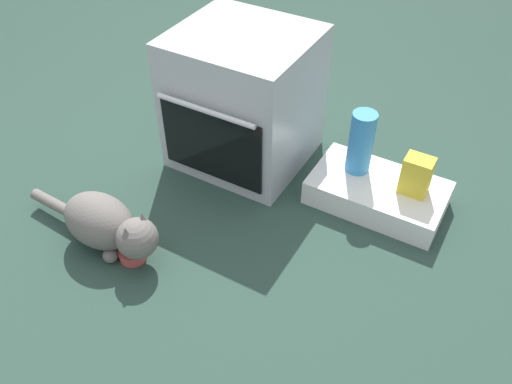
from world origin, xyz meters
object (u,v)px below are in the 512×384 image
pantry_cabinet (377,193)px  snack_bag (416,176)px  food_bowl (133,253)px  cat (107,224)px  water_bottle (361,143)px  oven (244,99)px

pantry_cabinet → snack_bag: (0.14, 0.02, 0.15)m
food_bowl → cat: 0.16m
water_bottle → snack_bag: water_bottle is taller
cat → water_bottle: size_ratio=2.39×
oven → cat: size_ratio=0.91×
food_bowl → water_bottle: water_bottle is taller
water_bottle → cat: bearing=-131.4°
water_bottle → oven: bearing=-177.2°
pantry_cabinet → snack_bag: 0.21m
pantry_cabinet → water_bottle: (-0.13, 0.04, 0.21)m
oven → cat: 0.86m
cat → snack_bag: (1.02, 0.83, 0.08)m
pantry_cabinet → food_bowl: (-0.75, -0.82, -0.03)m
snack_bag → food_bowl: bearing=-137.2°
pantry_cabinet → cat: (-0.87, -0.81, 0.07)m
oven → cat: bearing=-101.4°
oven → snack_bag: (0.85, 0.01, -0.11)m
cat → water_bottle: water_bottle is taller
pantry_cabinet → cat: 1.19m
food_bowl → water_bottle: bearing=53.7°
oven → food_bowl: (-0.04, -0.83, -0.30)m
snack_bag → pantry_cabinet: bearing=-173.2°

